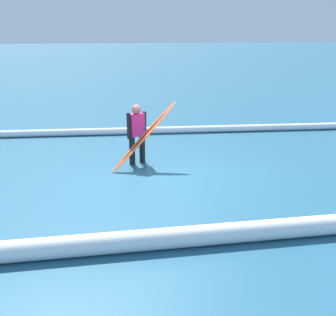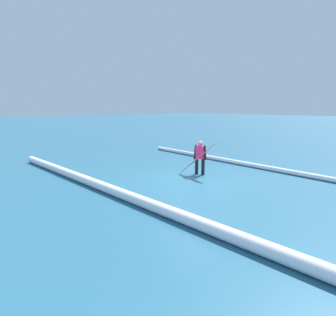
% 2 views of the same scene
% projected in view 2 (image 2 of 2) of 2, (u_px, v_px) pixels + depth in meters
% --- Properties ---
extents(ground_plane, '(171.43, 171.43, 0.00)m').
position_uv_depth(ground_plane, '(192.00, 181.00, 11.31)').
color(ground_plane, '#275C79').
extents(surfer, '(0.48, 0.35, 1.43)m').
position_uv_depth(surfer, '(200.00, 156.00, 12.18)').
color(surfer, black).
rests_on(surfer, ground_plane).
extents(surfboard, '(1.67, 0.87, 1.52)m').
position_uv_depth(surfboard, '(197.00, 159.00, 11.87)').
color(surfboard, '#E55926').
rests_on(surfboard, ground_plane).
extents(wave_crest_foreground, '(18.76, 0.91, 0.21)m').
position_uv_depth(wave_crest_foreground, '(293.00, 173.00, 12.23)').
color(wave_crest_foreground, white).
rests_on(wave_crest_foreground, ground_plane).
extents(wave_crest_midground, '(16.49, 0.87, 0.32)m').
position_uv_depth(wave_crest_midground, '(121.00, 194.00, 9.10)').
color(wave_crest_midground, white).
rests_on(wave_crest_midground, ground_plane).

